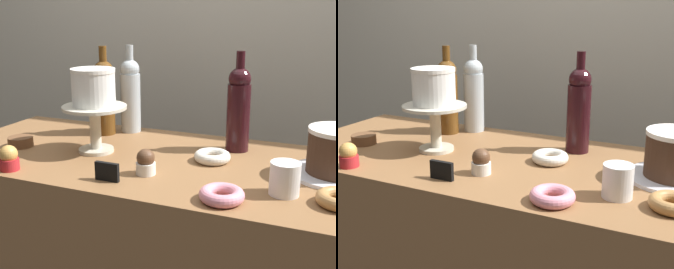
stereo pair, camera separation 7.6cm
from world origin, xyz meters
The scene contains 14 objects.
back_wall centered at (0.00, 0.89, 1.30)m, with size 6.00×0.05×2.60m.
cake_stand_pedestal centered at (-0.25, -0.02, 1.05)m, with size 0.21×0.21×0.15m.
white_layer_cake centered at (-0.25, -0.02, 1.16)m, with size 0.14×0.14×0.12m.
silver_serving_platter centered at (0.49, 0.05, 0.95)m, with size 0.26×0.26×0.01m.
wine_bottle_amber centered at (-0.33, 0.18, 1.09)m, with size 0.08×0.08×0.33m.
wine_bottle_dark_red centered at (0.17, 0.18, 1.09)m, with size 0.08×0.08×0.33m.
wine_bottle_clear centered at (-0.26, 0.25, 1.09)m, with size 0.08×0.08×0.33m.
cupcake_chocolate centered at (-0.01, -0.14, 0.98)m, with size 0.06×0.06×0.07m.
cupcake_caramel centered at (-0.39, -0.26, 0.98)m, with size 0.06×0.06×0.07m.
donut_sugar centered at (0.13, 0.03, 0.96)m, with size 0.11×0.11×0.03m.
donut_pink centered at (0.24, -0.24, 0.96)m, with size 0.11×0.11×0.03m.
cookie_stack centered at (-0.52, -0.07, 0.96)m, with size 0.08×0.08×0.03m.
price_sign_chalkboard centered at (-0.08, -0.23, 0.97)m, with size 0.07×0.01×0.05m.
coffee_cup_ceramic centered at (0.37, -0.14, 0.99)m, with size 0.08×0.08×0.08m.
Camera 1 is at (0.50, -1.19, 1.39)m, focal length 46.90 mm.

